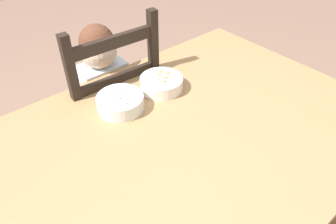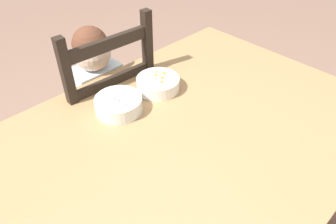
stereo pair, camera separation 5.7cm
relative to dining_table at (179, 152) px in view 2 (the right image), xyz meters
name	(u,v)px [view 2 (the right image)]	position (x,y,z in m)	size (l,w,h in m)	color
dining_table	(179,152)	(0.00, 0.00, 0.00)	(1.53, 1.02, 0.74)	#A77E51
dining_chair	(105,118)	(0.03, 0.55, -0.19)	(0.44, 0.44, 1.01)	black
child_figure	(101,92)	(0.03, 0.55, -0.03)	(0.32, 0.31, 0.94)	silver
bowl_of_peas	(119,104)	(-0.07, 0.26, 0.12)	(0.18, 0.18, 0.06)	white
bowl_of_carrots	(158,83)	(0.14, 0.26, 0.11)	(0.18, 0.18, 0.05)	white
spoon	(149,94)	(0.08, 0.26, 0.09)	(0.14, 0.07, 0.01)	silver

